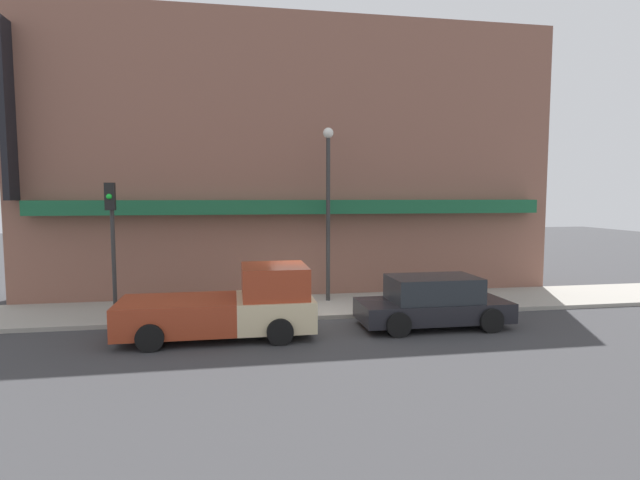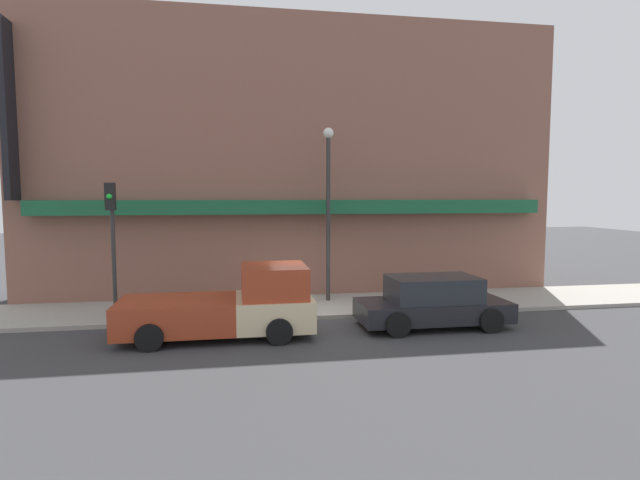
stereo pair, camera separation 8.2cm
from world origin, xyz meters
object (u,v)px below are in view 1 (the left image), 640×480
pickup_truck (231,306)px  traffic_light (112,226)px  parked_car (433,302)px  fire_hydrant (289,299)px  street_lamp (328,195)px

pickup_truck → traffic_light: (-3.42, 2.04, 2.06)m
parked_car → pickup_truck: bearing=-178.4°
traffic_light → fire_hydrant: bearing=1.4°
parked_car → fire_hydrant: bearing=152.7°
street_lamp → traffic_light: size_ratio=1.48×
parked_car → traffic_light: size_ratio=1.07×
fire_hydrant → traffic_light: traffic_light is taller
fire_hydrant → traffic_light: 5.76m
parked_car → street_lamp: size_ratio=0.72×
street_lamp → parked_car: bearing=-55.0°
street_lamp → traffic_light: bearing=-168.1°
pickup_truck → street_lamp: bearing=46.7°
street_lamp → traffic_light: street_lamp is taller
pickup_truck → parked_car: size_ratio=1.18×
traffic_light → parked_car: bearing=-12.6°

